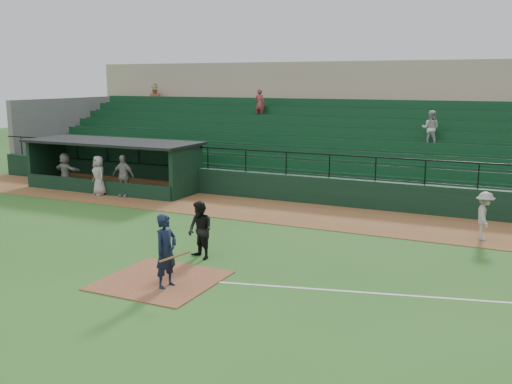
% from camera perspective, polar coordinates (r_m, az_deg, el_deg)
% --- Properties ---
extents(ground, '(90.00, 90.00, 0.00)m').
position_cam_1_polar(ground, '(16.90, -7.39, -7.59)').
color(ground, '#2A5D1E').
rests_on(ground, ground).
extents(warning_track, '(40.00, 4.00, 0.03)m').
position_cam_1_polar(warning_track, '(23.75, 3.12, -2.04)').
color(warning_track, brown).
rests_on(warning_track, ground).
extents(home_plate_dirt, '(3.00, 3.00, 0.03)m').
position_cam_1_polar(home_plate_dirt, '(16.11, -9.33, -8.52)').
color(home_plate_dirt, brown).
rests_on(home_plate_dirt, ground).
extents(foul_line, '(17.49, 4.44, 0.01)m').
position_cam_1_polar(foul_line, '(15.58, 21.34, -9.89)').
color(foul_line, white).
rests_on(foul_line, ground).
extents(stadium_structure, '(38.00, 13.08, 6.40)m').
position_cam_1_polar(stadium_structure, '(31.28, 9.11, 5.23)').
color(stadium_structure, black).
rests_on(stadium_structure, ground).
extents(dugout, '(8.90, 3.20, 2.42)m').
position_cam_1_polar(dugout, '(29.79, -13.28, 2.91)').
color(dugout, black).
rests_on(dugout, ground).
extents(batter_at_plate, '(1.08, 0.77, 1.96)m').
position_cam_1_polar(batter_at_plate, '(15.30, -8.78, -5.76)').
color(batter_at_plate, black).
rests_on(batter_at_plate, ground).
extents(umpire, '(1.06, 0.97, 1.76)m').
position_cam_1_polar(umpire, '(17.64, -5.48, -3.76)').
color(umpire, black).
rests_on(umpire, ground).
extents(runner, '(0.79, 1.15, 1.65)m').
position_cam_1_polar(runner, '(20.96, 21.44, -2.20)').
color(runner, '#A59F9A').
rests_on(runner, warning_track).
extents(dugout_player_a, '(1.16, 0.52, 1.94)m').
position_cam_1_polar(dugout_player_a, '(27.41, -12.86, 1.55)').
color(dugout_player_a, gray).
rests_on(dugout_player_a, warning_track).
extents(dugout_player_b, '(1.07, 0.92, 1.84)m').
position_cam_1_polar(dugout_player_b, '(28.12, -15.13, 1.58)').
color(dugout_player_b, '#A49E99').
rests_on(dugout_player_b, warning_track).
extents(dugout_player_c, '(1.70, 0.73, 1.78)m').
position_cam_1_polar(dugout_player_c, '(30.27, -18.12, 1.99)').
color(dugout_player_c, '#9B9791').
rests_on(dugout_player_c, warning_track).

